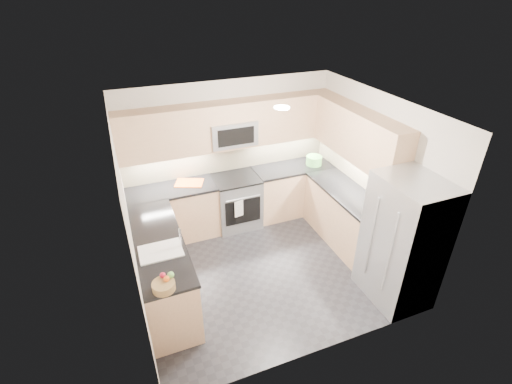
{
  "coord_description": "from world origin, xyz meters",
  "views": [
    {
      "loc": [
        -1.73,
        -4.01,
        3.86
      ],
      "look_at": [
        0.0,
        0.35,
        1.15
      ],
      "focal_mm": 26.0,
      "sensor_mm": 36.0,
      "label": 1
    }
  ],
  "objects_px": {
    "refrigerator": "(403,242)",
    "cutting_board": "(189,183)",
    "gas_range": "(237,202)",
    "fruit_basket": "(164,286)",
    "utensil_bowl": "(314,160)",
    "microwave": "(232,132)"
  },
  "relations": [
    {
      "from": "cutting_board",
      "to": "utensil_bowl",
      "type": "bearing_deg",
      "value": -3.29
    },
    {
      "from": "utensil_bowl",
      "to": "gas_range",
      "type": "bearing_deg",
      "value": 178.31
    },
    {
      "from": "gas_range",
      "to": "cutting_board",
      "type": "distance_m",
      "value": 0.93
    },
    {
      "from": "gas_range",
      "to": "fruit_basket",
      "type": "relative_size",
      "value": 3.65
    },
    {
      "from": "gas_range",
      "to": "refrigerator",
      "type": "height_order",
      "value": "refrigerator"
    },
    {
      "from": "microwave",
      "to": "cutting_board",
      "type": "distance_m",
      "value": 1.08
    },
    {
      "from": "gas_range",
      "to": "refrigerator",
      "type": "bearing_deg",
      "value": -59.12
    },
    {
      "from": "microwave",
      "to": "refrigerator",
      "type": "height_order",
      "value": "microwave"
    },
    {
      "from": "gas_range",
      "to": "fruit_basket",
      "type": "xyz_separation_m",
      "value": [
        -1.57,
        -2.18,
        0.53
      ]
    },
    {
      "from": "cutting_board",
      "to": "gas_range",
      "type": "bearing_deg",
      "value": -6.31
    },
    {
      "from": "refrigerator",
      "to": "gas_range",
      "type": "bearing_deg",
      "value": 120.88
    },
    {
      "from": "gas_range",
      "to": "refrigerator",
      "type": "xyz_separation_m",
      "value": [
        1.45,
        -2.43,
        0.45
      ]
    },
    {
      "from": "utensil_bowl",
      "to": "cutting_board",
      "type": "relative_size",
      "value": 0.64
    },
    {
      "from": "refrigerator",
      "to": "cutting_board",
      "type": "height_order",
      "value": "refrigerator"
    },
    {
      "from": "gas_range",
      "to": "utensil_bowl",
      "type": "bearing_deg",
      "value": -1.69
    },
    {
      "from": "microwave",
      "to": "utensil_bowl",
      "type": "bearing_deg",
      "value": -6.53
    },
    {
      "from": "utensil_bowl",
      "to": "cutting_board",
      "type": "bearing_deg",
      "value": 176.71
    },
    {
      "from": "refrigerator",
      "to": "fruit_basket",
      "type": "bearing_deg",
      "value": 175.35
    },
    {
      "from": "microwave",
      "to": "gas_range",
      "type": "bearing_deg",
      "value": -90.0
    },
    {
      "from": "refrigerator",
      "to": "fruit_basket",
      "type": "distance_m",
      "value": 3.03
    },
    {
      "from": "refrigerator",
      "to": "cutting_board",
      "type": "distance_m",
      "value": 3.36
    },
    {
      "from": "utensil_bowl",
      "to": "fruit_basket",
      "type": "relative_size",
      "value": 1.13
    }
  ]
}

